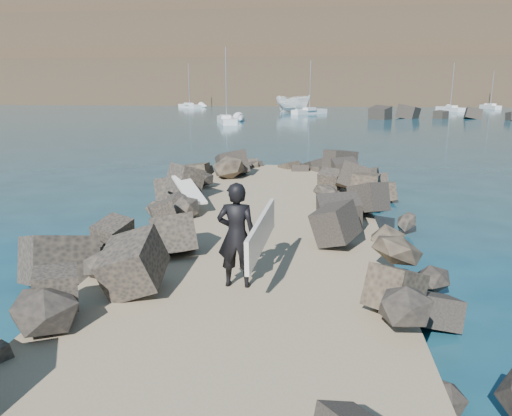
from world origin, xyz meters
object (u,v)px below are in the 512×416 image
object	(u,v)px
surfboard_resting	(189,193)
surfer_with_board	(240,235)
boat_imported	(293,104)
sailboat_e	(190,106)

from	to	relation	value
surfboard_resting	surfer_with_board	size ratio (longest dim) A/B	0.89
boat_imported	sailboat_e	xyz separation A→B (m)	(-20.14, 13.59, -1.03)
sailboat_e	boat_imported	bearing A→B (deg)	-34.00
boat_imported	surfer_with_board	size ratio (longest dim) A/B	2.94
boat_imported	sailboat_e	bearing A→B (deg)	99.36
surfboard_resting	boat_imported	size ratio (longest dim) A/B	0.30
boat_imported	surfer_with_board	distance (m)	70.96
sailboat_e	surfboard_resting	bearing A→B (deg)	-75.56
surfboard_resting	boat_imported	xyz separation A→B (m)	(-0.10, 65.03, 0.34)
boat_imported	surfer_with_board	xyz separation A→B (m)	(2.60, -70.92, 0.21)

